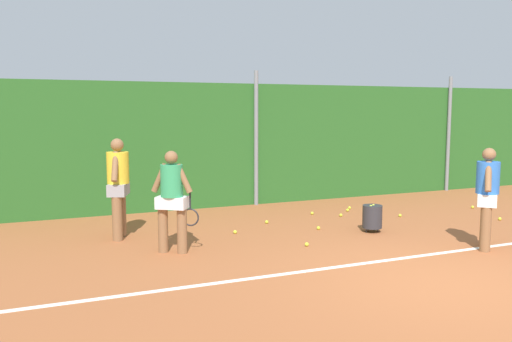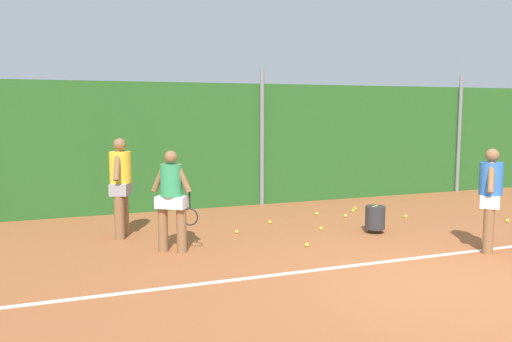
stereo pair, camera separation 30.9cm
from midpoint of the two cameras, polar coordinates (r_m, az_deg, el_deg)
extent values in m
plane|color=#A85B33|center=(8.87, 12.15, -8.25)|extent=(30.90, 30.90, 0.00)
cube|color=#286023|center=(12.63, 1.06, 2.86)|extent=(20.08, 0.25, 2.85)
cylinder|color=gray|center=(12.46, 1.36, 3.50)|extent=(0.10, 0.10, 3.15)
cylinder|color=gray|center=(15.61, 21.50, 3.67)|extent=(0.10, 0.10, 3.15)
cube|color=white|center=(8.29, 14.95, -9.36)|extent=(14.68, 0.10, 0.01)
cylinder|color=#8C603D|center=(9.18, 24.57, -5.89)|extent=(0.16, 0.16, 0.72)
cylinder|color=#8C603D|center=(9.50, 24.56, -5.49)|extent=(0.16, 0.16, 0.72)
cube|color=white|center=(9.26, 24.70, -2.92)|extent=(0.54, 0.54, 0.19)
cylinder|color=blue|center=(9.21, 24.81, -0.75)|extent=(0.35, 0.35, 0.51)
sphere|color=#8C603D|center=(9.17, 24.92, 1.55)|extent=(0.21, 0.21, 0.21)
cylinder|color=#8C603D|center=(9.00, 24.83, -0.66)|extent=(0.24, 0.24, 0.49)
cylinder|color=#8C603D|center=(9.40, 24.81, -0.37)|extent=(0.24, 0.24, 0.49)
cylinder|color=black|center=(9.53, 24.40, -2.41)|extent=(0.03, 0.03, 0.28)
torus|color=#26262B|center=(9.57, 24.33, -4.01)|extent=(0.22, 0.22, 0.28)
cylinder|color=#8C603D|center=(8.61, -8.94, -6.22)|extent=(0.16, 0.16, 0.71)
cylinder|color=#8C603D|center=(8.49, -6.97, -6.36)|extent=(0.16, 0.16, 0.71)
cube|color=white|center=(8.46, -8.01, -3.32)|extent=(0.55, 0.50, 0.19)
cylinder|color=#339E60|center=(8.41, -8.05, -0.99)|extent=(0.35, 0.35, 0.50)
sphere|color=#8C603D|center=(8.37, -8.09, 1.49)|extent=(0.20, 0.20, 0.20)
cylinder|color=#8C603D|center=(8.48, -9.29, -0.69)|extent=(0.26, 0.21, 0.48)
cylinder|color=#8C603D|center=(8.33, -6.79, -0.78)|extent=(0.26, 0.21, 0.48)
cylinder|color=black|center=(8.40, -6.11, -3.11)|extent=(0.03, 0.03, 0.28)
torus|color=#26262B|center=(8.45, -6.08, -4.92)|extent=(0.25, 0.18, 0.28)
cylinder|color=#8C603D|center=(9.84, -13.11, -4.50)|extent=(0.17, 0.17, 0.77)
cylinder|color=#8C603D|center=(9.51, -13.56, -4.90)|extent=(0.17, 0.17, 0.77)
cube|color=#99999E|center=(9.59, -13.41, -1.84)|extent=(0.46, 0.59, 0.21)
cylinder|color=yellow|center=(9.55, -13.47, 0.40)|extent=(0.38, 0.38, 0.55)
sphere|color=#8C603D|center=(9.51, -13.54, 2.78)|extent=(0.22, 0.22, 0.22)
cylinder|color=#8C603D|center=(9.75, -13.20, 0.78)|extent=(0.18, 0.30, 0.52)
cylinder|color=#8C603D|center=(9.33, -13.77, 0.51)|extent=(0.18, 0.30, 0.52)
cylinder|color=#2D2D33|center=(10.03, 13.54, -4.87)|extent=(0.36, 0.36, 0.42)
cylinder|color=#2D2D33|center=(10.15, 14.09, -6.19)|extent=(0.02, 0.02, 0.08)
cylinder|color=#2D2D33|center=(10.01, 12.90, -6.33)|extent=(0.02, 0.02, 0.08)
cylinder|color=#2D2D33|center=(10.18, 13.10, -6.12)|extent=(0.02, 0.02, 0.08)
sphere|color=#CCDB33|center=(10.04, 13.66, -3.75)|extent=(0.07, 0.07, 0.07)
sphere|color=#CCDB33|center=(9.95, 13.40, -3.84)|extent=(0.07, 0.07, 0.07)
sphere|color=#CCDB33|center=(9.75, -1.16, -6.54)|extent=(0.07, 0.07, 0.07)
sphere|color=#CCDB33|center=(11.59, 16.50, -4.71)|extent=(0.07, 0.07, 0.07)
sphere|color=#CCDB33|center=(13.08, 23.64, -3.71)|extent=(0.07, 0.07, 0.07)
sphere|color=#CCDB33|center=(10.58, 2.34, -5.50)|extent=(0.07, 0.07, 0.07)
sphere|color=#CCDB33|center=(12.24, 11.33, -3.96)|extent=(0.07, 0.07, 0.07)
sphere|color=#CCDB33|center=(10.59, -12.83, -5.66)|extent=(0.07, 0.07, 0.07)
sphere|color=#CCDB33|center=(11.90, 26.06, -4.82)|extent=(0.07, 0.07, 0.07)
sphere|color=#CCDB33|center=(11.96, 11.10, -4.21)|extent=(0.07, 0.07, 0.07)
sphere|color=#CCDB33|center=(8.89, 6.49, -7.89)|extent=(0.07, 0.07, 0.07)
sphere|color=#CCDB33|center=(10.11, 7.87, -6.14)|extent=(0.07, 0.07, 0.07)
sphere|color=#CCDB33|center=(11.51, 7.31, -4.56)|extent=(0.07, 0.07, 0.07)
sphere|color=#CCDB33|center=(11.38, 10.36, -4.75)|extent=(0.07, 0.07, 0.07)
camera|label=1|loc=(0.15, -88.98, 0.12)|focal=37.26mm
camera|label=2|loc=(0.15, 91.02, -0.12)|focal=37.26mm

